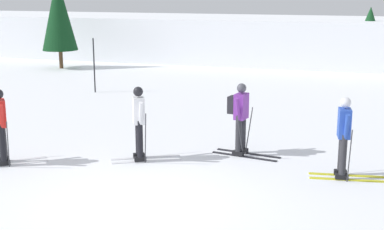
% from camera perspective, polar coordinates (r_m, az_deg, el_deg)
% --- Properties ---
extents(ground_plane, '(120.00, 120.00, 0.00)m').
position_cam_1_polar(ground_plane, '(10.25, -5.87, -9.14)').
color(ground_plane, white).
extents(far_snow_ridge, '(80.00, 6.41, 2.26)m').
position_cam_1_polar(far_snow_ridge, '(29.64, 9.78, 7.71)').
color(far_snow_ridge, white).
rests_on(far_snow_ridge, ground).
extents(skier_red, '(1.47, 1.30, 1.71)m').
position_cam_1_polar(skier_red, '(12.80, -19.20, -0.94)').
color(skier_red, silver).
rests_on(skier_red, ground).
extents(skier_purple, '(1.64, 0.99, 1.71)m').
position_cam_1_polar(skier_purple, '(12.84, 5.03, -0.02)').
color(skier_purple, black).
rests_on(skier_purple, ground).
extents(skier_blue, '(1.64, 1.00, 1.71)m').
position_cam_1_polar(skier_blue, '(11.65, 15.51, -2.04)').
color(skier_blue, gold).
rests_on(skier_blue, ground).
extents(skier_white, '(1.58, 1.10, 1.71)m').
position_cam_1_polar(skier_white, '(12.43, -5.50, -0.66)').
color(skier_white, silver).
rests_on(skier_white, ground).
extents(trail_marker_pole, '(0.05, 0.05, 2.03)m').
position_cam_1_polar(trail_marker_pole, '(20.80, -10.13, 5.09)').
color(trail_marker_pole, black).
rests_on(trail_marker_pole, ground).
extents(conifer_far_left, '(1.74, 1.74, 2.94)m').
position_cam_1_polar(conifer_far_left, '(28.03, 17.93, 8.20)').
color(conifer_far_left, '#513823').
rests_on(conifer_far_left, ground).
extents(conifer_far_right, '(1.68, 1.68, 4.43)m').
position_cam_1_polar(conifer_far_right, '(27.25, -13.70, 10.27)').
color(conifer_far_right, '#513823').
rests_on(conifer_far_right, ground).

